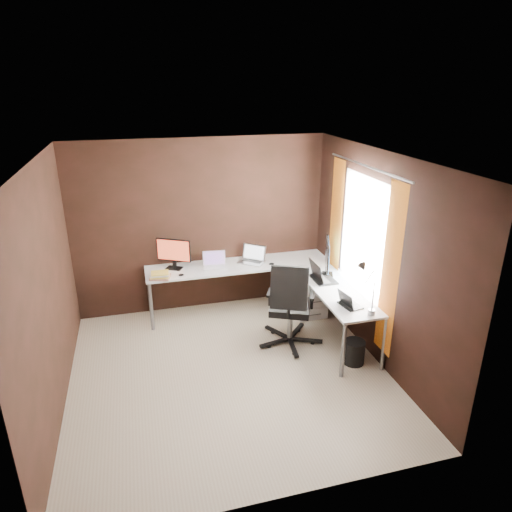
# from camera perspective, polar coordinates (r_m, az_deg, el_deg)

# --- Properties ---
(room) EXTENTS (3.60, 3.60, 2.50)m
(room) POSITION_cam_1_polar(r_m,az_deg,el_deg) (5.05, -0.01, -1.42)
(room) COLOR #BFB095
(room) RESTS_ON ground
(desk) EXTENTS (2.65, 2.25, 0.73)m
(desk) POSITION_cam_1_polar(r_m,az_deg,el_deg) (6.27, 2.11, -2.70)
(desk) COLOR white
(desk) RESTS_ON ground
(drawer_pedestal) EXTENTS (0.42, 0.50, 0.60)m
(drawer_pedestal) POSITION_cam_1_polar(r_m,az_deg,el_deg) (6.70, 6.60, -4.73)
(drawer_pedestal) COLOR white
(drawer_pedestal) RESTS_ON ground
(monitor_left) EXTENTS (0.45, 0.26, 0.43)m
(monitor_left) POSITION_cam_1_polar(r_m,az_deg,el_deg) (6.44, -10.26, 0.48)
(monitor_left) COLOR black
(monitor_left) RESTS_ON desk
(monitor_right) EXTENTS (0.25, 0.57, 0.49)m
(monitor_right) POSITION_cam_1_polar(r_m,az_deg,el_deg) (6.16, 8.90, -0.04)
(monitor_right) COLOR black
(monitor_right) RESTS_ON desk
(laptop_white) EXTENTS (0.34, 0.26, 0.21)m
(laptop_white) POSITION_cam_1_polar(r_m,az_deg,el_deg) (6.49, -5.22, -0.95)
(laptop_white) COLOR white
(laptop_white) RESTS_ON desk
(laptop_silver) EXTENTS (0.44, 0.42, 0.24)m
(laptop_silver) POSITION_cam_1_polar(r_m,az_deg,el_deg) (6.64, -0.45, -0.30)
(laptop_silver) COLOR silver
(laptop_silver) RESTS_ON desk
(laptop_black_big) EXTENTS (0.28, 0.40, 0.26)m
(laptop_black_big) POSITION_cam_1_polar(r_m,az_deg,el_deg) (6.10, 8.08, -2.50)
(laptop_black_big) COLOR black
(laptop_black_big) RESTS_ON desk
(laptop_black_small) EXTENTS (0.24, 0.30, 0.19)m
(laptop_black_small) POSITION_cam_1_polar(r_m,az_deg,el_deg) (5.48, 11.49, -5.77)
(laptop_black_small) COLOR black
(laptop_black_small) RESTS_ON desk
(book_stack) EXTENTS (0.30, 0.26, 0.08)m
(book_stack) POSITION_cam_1_polar(r_m,az_deg,el_deg) (6.23, -11.91, -2.39)
(book_stack) COLOR #AA725B
(book_stack) RESTS_ON desk
(mouse_left) EXTENTS (0.08, 0.06, 0.03)m
(mouse_left) POSITION_cam_1_polar(r_m,az_deg,el_deg) (6.26, -9.32, -2.34)
(mouse_left) COLOR black
(mouse_left) RESTS_ON desk
(mouse_corner) EXTENTS (0.10, 0.08, 0.03)m
(mouse_corner) POSITION_cam_1_polar(r_m,az_deg,el_deg) (6.54, 1.95, -0.99)
(mouse_corner) COLOR black
(mouse_corner) RESTS_ON desk
(desk_lamp) EXTENTS (0.19, 0.23, 0.61)m
(desk_lamp) POSITION_cam_1_polar(r_m,az_deg,el_deg) (5.22, 13.62, -3.16)
(desk_lamp) COLOR slate
(desk_lamp) RESTS_ON desk
(office_chair) EXTENTS (0.66, 0.70, 1.15)m
(office_chair) POSITION_cam_1_polar(r_m,az_deg,el_deg) (5.91, 4.24, -8.03)
(office_chair) COLOR black
(office_chair) RESTS_ON ground
(wastebasket) EXTENTS (0.33, 0.33, 0.29)m
(wastebasket) POSITION_cam_1_polar(r_m,az_deg,el_deg) (5.74, 12.16, -11.65)
(wastebasket) COLOR black
(wastebasket) RESTS_ON ground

